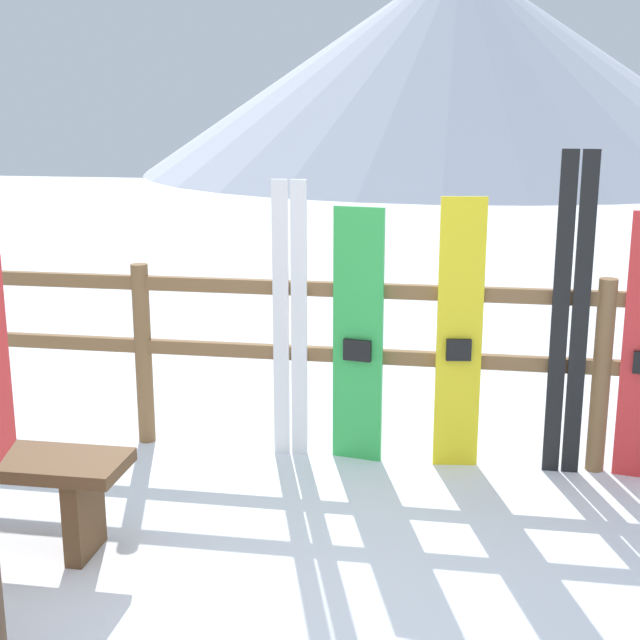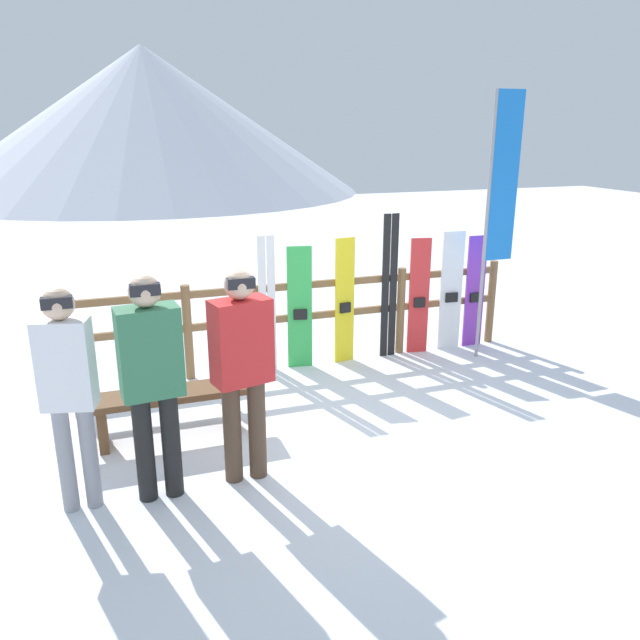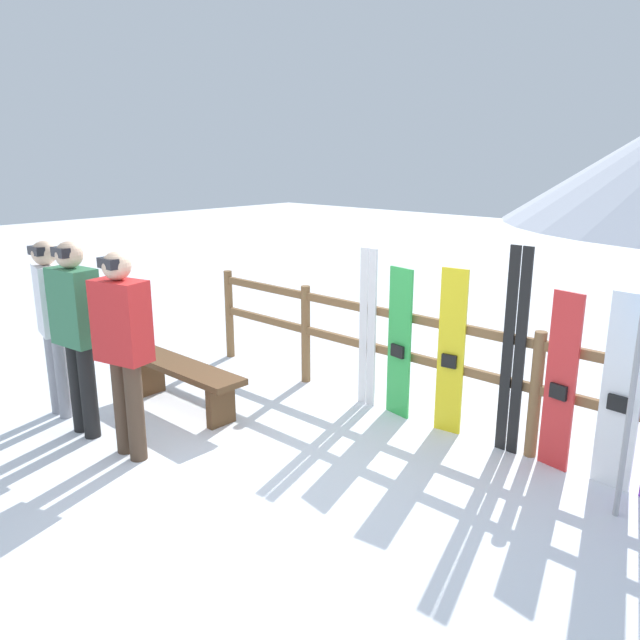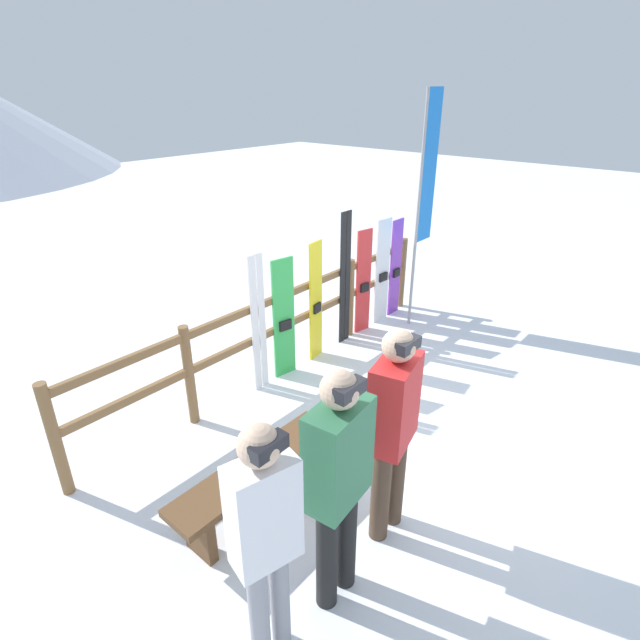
% 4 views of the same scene
% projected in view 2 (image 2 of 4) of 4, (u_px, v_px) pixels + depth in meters
% --- Properties ---
extents(ground_plane, '(40.00, 40.00, 0.00)m').
position_uv_depth(ground_plane, '(358.00, 431.00, 5.87)').
color(ground_plane, white).
extents(mountain_backdrop, '(18.00, 18.00, 6.00)m').
position_uv_depth(mountain_backdrop, '(146.00, 120.00, 26.49)').
color(mountain_backdrop, silver).
rests_on(mountain_backdrop, ground).
extents(fence, '(5.35, 0.10, 1.09)m').
position_uv_depth(fence, '(300.00, 313.00, 7.33)').
color(fence, brown).
rests_on(fence, ground).
extents(bench, '(1.56, 0.36, 0.46)m').
position_uv_depth(bench, '(169.00, 403.00, 5.65)').
color(bench, brown).
rests_on(bench, ground).
extents(person_red, '(0.49, 0.34, 1.74)m').
position_uv_depth(person_red, '(242.00, 362.00, 4.81)').
color(person_red, '#4C3828').
rests_on(person_red, ground).
extents(person_white, '(0.41, 0.29, 1.70)m').
position_uv_depth(person_white, '(68.00, 382.00, 4.40)').
color(person_white, gray).
rests_on(person_white, ground).
extents(person_plaid_green, '(0.47, 0.29, 1.76)m').
position_uv_depth(person_plaid_green, '(152.00, 373.00, 4.55)').
color(person_plaid_green, black).
rests_on(person_plaid_green, ground).
extents(ski_pair_white, '(0.20, 0.02, 1.60)m').
position_uv_depth(ski_pair_white, '(267.00, 305.00, 7.11)').
color(ski_pair_white, white).
rests_on(ski_pair_white, ground).
extents(snowboard_green, '(0.29, 0.09, 1.45)m').
position_uv_depth(snowboard_green, '(300.00, 308.00, 7.25)').
color(snowboard_green, green).
rests_on(snowboard_green, ground).
extents(snowboard_yellow, '(0.25, 0.08, 1.52)m').
position_uv_depth(snowboard_yellow, '(345.00, 301.00, 7.42)').
color(snowboard_yellow, yellow).
rests_on(snowboard_yellow, ground).
extents(ski_pair_black, '(0.19, 0.02, 1.77)m').
position_uv_depth(ski_pair_black, '(389.00, 287.00, 7.56)').
color(ski_pair_black, black).
rests_on(ski_pair_black, ground).
extents(snowboard_red, '(0.26, 0.09, 1.46)m').
position_uv_depth(snowboard_red, '(419.00, 297.00, 7.73)').
color(snowboard_red, red).
rests_on(snowboard_red, ground).
extents(snowboard_white, '(0.29, 0.07, 1.52)m').
position_uv_depth(snowboard_white, '(451.00, 291.00, 7.86)').
color(snowboard_white, white).
rests_on(snowboard_white, ground).
extents(snowboard_purple, '(0.27, 0.06, 1.45)m').
position_uv_depth(snowboard_purple, '(475.00, 292.00, 7.98)').
color(snowboard_purple, purple).
rests_on(snowboard_purple, ground).
extents(rental_flag, '(0.40, 0.04, 3.15)m').
position_uv_depth(rental_flag, '(498.00, 198.00, 7.25)').
color(rental_flag, '#99999E').
rests_on(rental_flag, ground).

